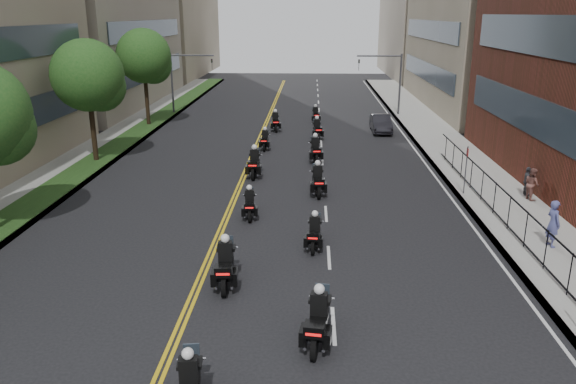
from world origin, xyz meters
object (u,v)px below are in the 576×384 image
motorcycle_4 (250,205)px  motorcycle_7 (315,151)px  motorcycle_6 (254,164)px  motorcycle_5 (318,181)px  parked_sedan (381,124)px  motorcycle_1 (318,322)px  motorcycle_9 (317,130)px  motorcycle_10 (275,122)px  motorcycle_3 (314,234)px  pedestrian_c (527,181)px  motorcycle_8 (265,141)px  pedestrian_a (553,223)px  motorcycle_11 (316,116)px  motorcycle_2 (226,266)px  pedestrian_b (532,184)px

motorcycle_4 → motorcycle_7: motorcycle_7 is taller
motorcycle_6 → motorcycle_5: bearing=-41.5°
parked_sedan → motorcycle_1: bearing=-100.0°
motorcycle_6 → motorcycle_9: motorcycle_6 is taller
motorcycle_4 → motorcycle_10: (-0.08, 20.17, 0.08)m
motorcycle_3 → motorcycle_5: motorcycle_5 is taller
motorcycle_9 → parked_sedan: size_ratio=0.57×
motorcycle_3 → motorcycle_4: 4.57m
motorcycle_1 → pedestrian_c: 17.55m
motorcycle_7 → motorcycle_8: bearing=132.0°
motorcycle_4 → motorcycle_7: bearing=68.1°
motorcycle_8 → pedestrian_a: (12.86, -16.81, 0.49)m
motorcycle_1 → motorcycle_10: motorcycle_1 is taller
motorcycle_11 → pedestrian_a: (9.29, -26.93, 0.48)m
pedestrian_c → motorcycle_5: bearing=99.5°
motorcycle_9 → motorcycle_7: bearing=-98.4°
motorcycle_2 → pedestrian_b: (13.96, 9.68, 0.22)m
motorcycle_6 → pedestrian_a: size_ratio=1.33×
motorcycle_6 → motorcycle_2: bearing=-88.4°
motorcycle_1 → pedestrian_c: bearing=59.9°
motorcycle_7 → motorcycle_8: 4.76m
motorcycle_3 → pedestrian_b: (10.87, 6.29, 0.34)m
motorcycle_1 → pedestrian_b: bearing=58.5°
motorcycle_2 → motorcycle_6: bearing=87.7°
motorcycle_5 → motorcycle_9: motorcycle_5 is taller
motorcycle_10 → parked_sedan: 8.44m
motorcycle_2 → motorcycle_5: 10.96m
motorcycle_1 → motorcycle_2: 4.72m
motorcycle_5 → pedestrian_c: bearing=-4.5°
motorcycle_7 → parked_sedan: bearing=56.2°
parked_sedan → pedestrian_a: 23.59m
parked_sedan → motorcycle_11: bearing=144.3°
motorcycle_7 → motorcycle_10: 10.27m
motorcycle_9 → motorcycle_10: size_ratio=1.00×
motorcycle_10 → pedestrian_c: size_ratio=1.59×
parked_sedan → pedestrian_c: size_ratio=2.81×
motorcycle_10 → motorcycle_5: bearing=-85.4°
motorcycle_6 → motorcycle_7: (3.54, 3.58, -0.02)m
motorcycle_11 → pedestrian_b: 23.50m
motorcycle_3 → pedestrian_b: size_ratio=1.32×
motorcycle_1 → motorcycle_2: size_ratio=0.97×
motorcycle_2 → motorcycle_7: size_ratio=1.01×
motorcycle_5 → parked_sedan: motorcycle_5 is taller
pedestrian_b → motorcycle_9: bearing=22.7°
motorcycle_9 → pedestrian_c: size_ratio=1.59×
motorcycle_3 → motorcycle_5: bearing=93.2°
motorcycle_9 → motorcycle_6: bearing=-116.6°
motorcycle_5 → motorcycle_6: 4.85m
parked_sedan → motorcycle_9: bearing=-151.3°
motorcycle_4 → motorcycle_7: size_ratio=0.84×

